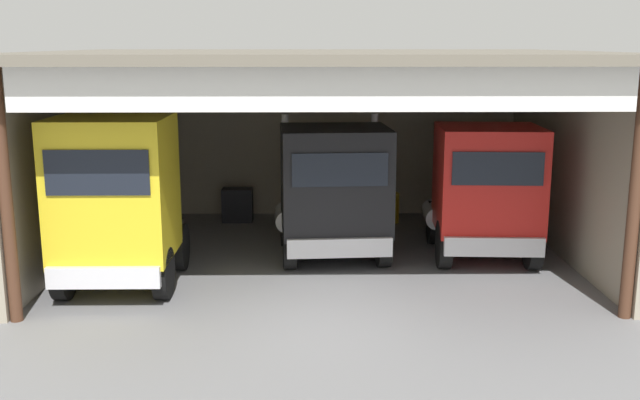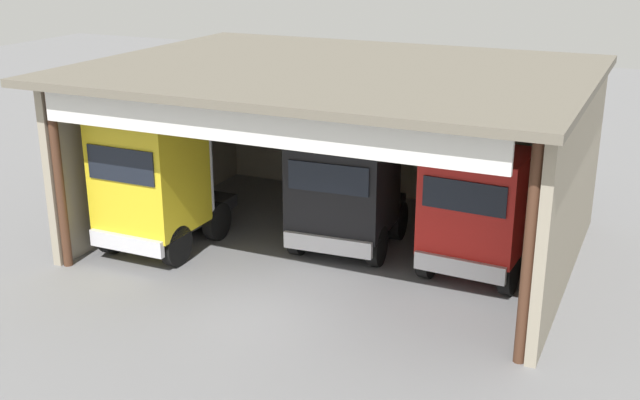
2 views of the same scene
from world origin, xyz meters
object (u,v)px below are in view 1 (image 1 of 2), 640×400
object	(u,v)px
truck_black_center_right_bay	(333,190)
truck_red_yard_outside	(484,190)
oil_drum	(389,208)
truck_yellow_left_bay	(116,200)
tool_cart	(237,205)

from	to	relation	value
truck_black_center_right_bay	truck_red_yard_outside	size ratio (longest dim) A/B	0.96
oil_drum	truck_yellow_left_bay	bearing A→B (deg)	-137.33
truck_red_yard_outside	tool_cart	xyz separation A→B (m)	(-6.41, 4.10, -1.25)
truck_black_center_right_bay	oil_drum	bearing A→B (deg)	-118.87
oil_drum	tool_cart	distance (m)	4.56
truck_black_center_right_bay	tool_cart	world-z (taller)	truck_black_center_right_bay
truck_yellow_left_bay	oil_drum	distance (m)	8.99
truck_black_center_right_bay	truck_yellow_left_bay	bearing A→B (deg)	20.91
truck_yellow_left_bay	truck_black_center_right_bay	bearing A→B (deg)	-155.41
truck_black_center_right_bay	tool_cart	distance (m)	5.03
truck_black_center_right_bay	truck_red_yard_outside	xyz separation A→B (m)	(3.68, -0.08, -0.01)
truck_red_yard_outside	oil_drum	size ratio (longest dim) A/B	5.32
oil_drum	tool_cart	bearing A→B (deg)	177.93
truck_yellow_left_bay	tool_cart	size ratio (longest dim) A/B	4.25
truck_yellow_left_bay	truck_red_yard_outside	distance (m)	8.63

